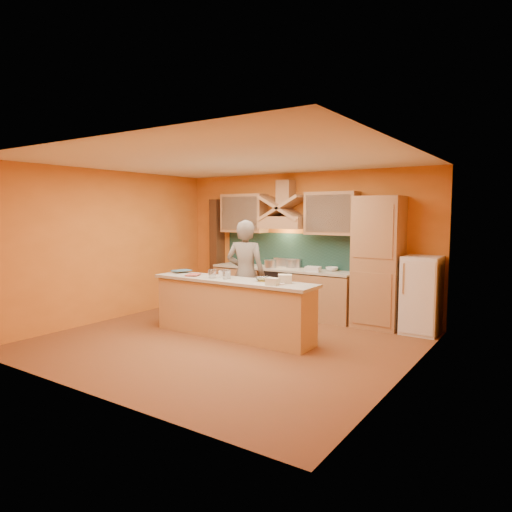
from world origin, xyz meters
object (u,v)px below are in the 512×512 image
Objects in this scene: fridge at (421,295)px; stove at (282,291)px; mixing_bowl at (263,279)px; person at (246,275)px; kitchen_scale at (224,274)px.

stove is at bearing 180.00° from fridge.
fridge is 5.24× the size of mixing_bowl.
fridge is 0.69× the size of person.
person reaches higher than mixing_bowl.
kitchen_scale is at bearing -146.85° from fridge.
person is (0.11, -1.41, 0.50)m from stove.
person is 0.72m from mixing_bowl.
kitchen_scale is 0.78m from mixing_bowl.
fridge is 2.96m from person.
person is at bearing -151.46° from fridge.
fridge reaches higher than kitchen_scale.
person is 0.43m from kitchen_scale.
fridge is at bearing -166.57° from person.
fridge reaches higher than mixing_bowl.
person reaches higher than fridge.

